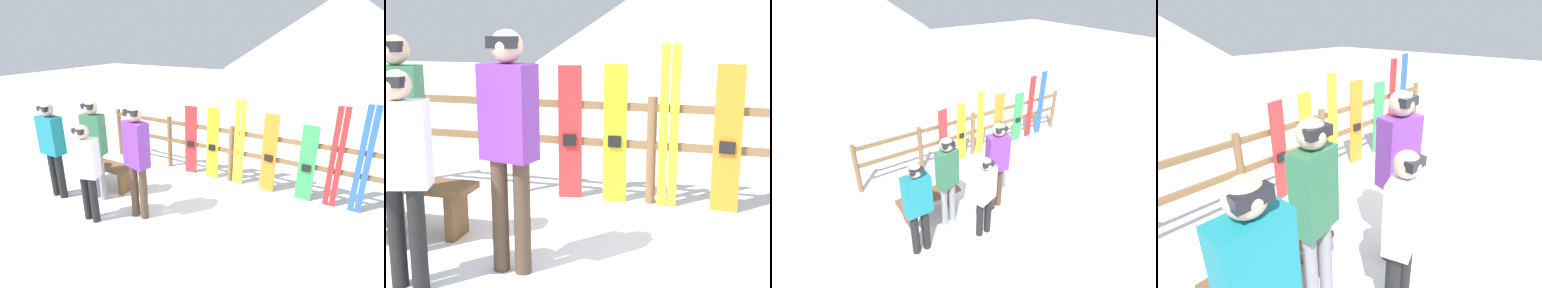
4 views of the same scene
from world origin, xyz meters
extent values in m
plane|color=white|center=(0.00, 0.00, 0.00)|extent=(40.00, 40.00, 0.00)
cylinder|color=brown|center=(-2.83, 1.80, 0.56)|extent=(0.10, 0.10, 1.12)
cylinder|color=brown|center=(-1.42, 1.80, 0.56)|extent=(0.10, 0.10, 1.12)
cylinder|color=brown|center=(0.00, 1.80, 0.56)|extent=(0.10, 0.10, 1.12)
cube|color=brown|center=(0.00, 1.80, 0.62)|extent=(5.67, 0.05, 0.08)
cube|color=brown|center=(0.00, 1.80, 1.01)|extent=(5.67, 0.05, 0.08)
cube|color=brown|center=(-1.94, 0.40, 0.45)|extent=(1.18, 0.36, 0.06)
cube|color=brown|center=(-1.49, 0.40, 0.21)|extent=(0.08, 0.29, 0.42)
cylinder|color=#4C3828|center=(-0.85, -0.08, 0.44)|extent=(0.13, 0.13, 0.88)
cylinder|color=#4C3828|center=(-0.67, -0.08, 0.44)|extent=(0.13, 0.13, 0.88)
cube|color=#723399|center=(-0.76, -0.08, 1.22)|extent=(0.43, 0.30, 0.69)
sphere|color=#D8B293|center=(-0.76, -0.08, 1.69)|extent=(0.24, 0.24, 0.24)
cube|color=black|center=(-0.76, -0.15, 1.72)|extent=(0.21, 0.08, 0.08)
cylinder|color=black|center=(-1.44, -0.52, 0.38)|extent=(0.12, 0.12, 0.75)
cylinder|color=black|center=(-1.27, -0.52, 0.38)|extent=(0.12, 0.12, 0.75)
cube|color=white|center=(-1.36, -0.52, 1.05)|extent=(0.42, 0.31, 0.60)
sphere|color=#D8B293|center=(-1.36, -0.52, 1.45)|extent=(0.20, 0.20, 0.20)
cube|color=black|center=(-1.36, -0.58, 1.48)|extent=(0.18, 0.07, 0.07)
cylinder|color=gray|center=(-1.82, 0.03, 0.43)|extent=(0.12, 0.12, 0.85)
cylinder|color=gray|center=(-1.66, 0.03, 0.43)|extent=(0.12, 0.12, 0.85)
cube|color=#33724C|center=(-1.74, 0.03, 1.19)|extent=(0.39, 0.26, 0.68)
sphere|color=#D8B293|center=(-1.74, 0.03, 1.65)|extent=(0.23, 0.23, 0.23)
cube|color=black|center=(-1.74, -0.04, 1.67)|extent=(0.21, 0.08, 0.08)
cube|color=red|center=(-0.86, 1.74, 0.71)|extent=(0.25, 0.07, 1.42)
cube|color=black|center=(-0.86, 1.71, 0.64)|extent=(0.14, 0.06, 0.12)
cube|color=yellow|center=(-0.37, 1.74, 0.73)|extent=(0.24, 0.05, 1.45)
cube|color=black|center=(-0.37, 1.71, 0.65)|extent=(0.13, 0.04, 0.12)
cube|color=yellow|center=(0.13, 1.74, 0.83)|extent=(0.09, 0.02, 1.66)
cube|color=yellow|center=(0.23, 1.74, 0.83)|extent=(0.09, 0.02, 1.66)
cube|color=orange|center=(0.75, 1.74, 0.74)|extent=(0.27, 0.06, 1.47)
cube|color=black|center=(0.75, 1.71, 0.66)|extent=(0.15, 0.05, 0.12)
camera|label=1|loc=(1.98, -3.27, 2.75)|focal=28.00mm
camera|label=2|loc=(0.77, -3.55, 1.84)|focal=50.00mm
camera|label=3|loc=(-3.73, -3.56, 3.99)|focal=28.00mm
camera|label=4|loc=(-3.01, -1.46, 2.37)|focal=28.00mm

